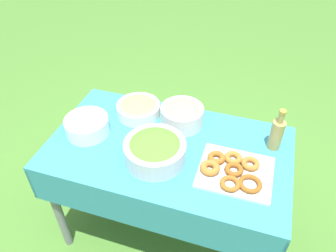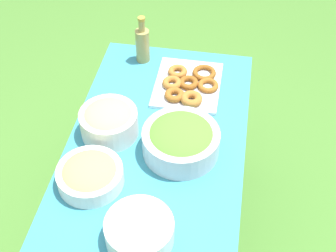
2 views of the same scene
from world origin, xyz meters
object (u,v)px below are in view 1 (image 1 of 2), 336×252
at_px(donut_platter, 233,171).
at_px(olive_oil_bottle, 277,133).
at_px(salad_bowl, 155,150).
at_px(pasta_bowl, 182,114).
at_px(fruit_bowl, 139,108).
at_px(plate_stack, 87,126).

distance_m(donut_platter, olive_oil_bottle, 0.32).
relative_size(salad_bowl, olive_oil_bottle, 1.27).
xyz_separation_m(pasta_bowl, donut_platter, (-0.35, 0.29, -0.05)).
bearing_deg(salad_bowl, fruit_bowl, -55.72).
xyz_separation_m(salad_bowl, plate_stack, (0.43, -0.08, -0.02)).
distance_m(pasta_bowl, donut_platter, 0.46).
relative_size(donut_platter, olive_oil_bottle, 1.50).
xyz_separation_m(donut_platter, olive_oil_bottle, (-0.18, -0.26, 0.08)).
xyz_separation_m(pasta_bowl, olive_oil_bottle, (-0.52, 0.04, 0.03)).
xyz_separation_m(donut_platter, fruit_bowl, (0.62, -0.30, 0.03)).
relative_size(olive_oil_bottle, fruit_bowl, 0.96).
bearing_deg(donut_platter, olive_oil_bottle, -124.68).
bearing_deg(pasta_bowl, salad_bowl, 80.52).
height_order(donut_platter, fruit_bowl, fruit_bowl).
height_order(pasta_bowl, donut_platter, pasta_bowl).
bearing_deg(olive_oil_bottle, fruit_bowl, -3.03).
height_order(donut_platter, olive_oil_bottle, olive_oil_bottle).
bearing_deg(salad_bowl, donut_platter, -176.48).
bearing_deg(fruit_bowl, pasta_bowl, 178.80).
bearing_deg(fruit_bowl, salad_bowl, 124.28).
xyz_separation_m(salad_bowl, pasta_bowl, (-0.05, -0.32, 0.00)).
bearing_deg(plate_stack, fruit_bowl, -131.47).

